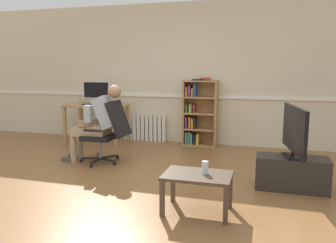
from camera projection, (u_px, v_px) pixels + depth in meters
ground_plane at (138, 186)px, 4.25m from camera, size 18.00×18.00×0.00m
back_wall at (187, 74)px, 6.54m from camera, size 12.00×0.13×2.70m
computer_desk at (97, 110)px, 6.66m from camera, size 1.15×0.68×0.76m
imac_monitor at (96, 91)px, 6.68m from camera, size 0.58×0.14×0.45m
keyboard at (93, 105)px, 6.50m from camera, size 0.43×0.12×0.02m
computer_mouse at (105, 105)px, 6.45m from camera, size 0.06×0.10×0.03m
bookshelf at (198, 114)px, 6.39m from camera, size 0.64×0.29×1.29m
radiator at (145, 128)px, 6.84m from camera, size 0.88×0.08×0.54m
office_chair at (108, 130)px, 5.18m from camera, size 0.77×0.61×0.98m
person_seated at (98, 121)px, 5.21m from camera, size 1.00×0.40×1.22m
tv_stand at (292, 173)px, 4.11m from camera, size 0.85×0.36×0.41m
tv_screen at (294, 131)px, 4.03m from camera, size 0.25×0.96×0.62m
coffee_table at (197, 180)px, 3.44m from camera, size 0.69×0.46×0.41m
drinking_glass at (205, 167)px, 3.43m from camera, size 0.07×0.07×0.13m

